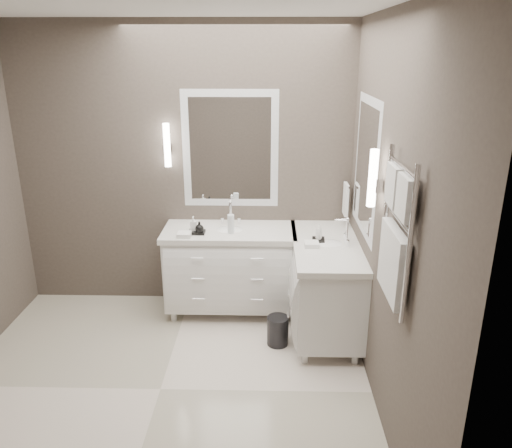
{
  "coord_description": "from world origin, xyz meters",
  "views": [
    {
      "loc": [
        0.8,
        -3.13,
        2.44
      ],
      "look_at": [
        0.71,
        0.7,
        1.09
      ],
      "focal_mm": 35.0,
      "sensor_mm": 36.0,
      "label": 1
    }
  ],
  "objects_px": {
    "towel_ladder": "(395,239)",
    "waste_bin": "(278,331)",
    "vanity_back": "(230,265)",
    "vanity_right": "(325,281)"
  },
  "relations": [
    {
      "from": "vanity_right",
      "to": "towel_ladder",
      "type": "height_order",
      "value": "towel_ladder"
    },
    {
      "from": "vanity_back",
      "to": "waste_bin",
      "type": "relative_size",
      "value": 4.75
    },
    {
      "from": "towel_ladder",
      "to": "waste_bin",
      "type": "height_order",
      "value": "towel_ladder"
    },
    {
      "from": "vanity_back",
      "to": "vanity_right",
      "type": "height_order",
      "value": "same"
    },
    {
      "from": "waste_bin",
      "to": "towel_ladder",
      "type": "bearing_deg",
      "value": -57.99
    },
    {
      "from": "vanity_back",
      "to": "vanity_right",
      "type": "xyz_separation_m",
      "value": [
        0.88,
        -0.33,
        0.0
      ]
    },
    {
      "from": "vanity_right",
      "to": "waste_bin",
      "type": "relative_size",
      "value": 4.75
    },
    {
      "from": "vanity_back",
      "to": "towel_ladder",
      "type": "height_order",
      "value": "towel_ladder"
    },
    {
      "from": "vanity_right",
      "to": "waste_bin",
      "type": "xyz_separation_m",
      "value": [
        -0.43,
        -0.26,
        -0.35
      ]
    },
    {
      "from": "towel_ladder",
      "to": "waste_bin",
      "type": "bearing_deg",
      "value": 122.01
    }
  ]
}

